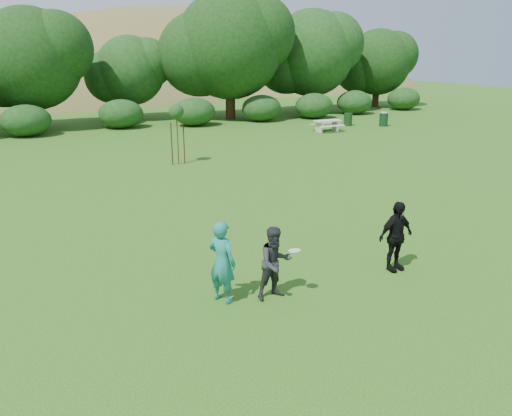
{
  "coord_description": "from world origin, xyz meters",
  "views": [
    {
      "loc": [
        -5.73,
        -8.71,
        5.25
      ],
      "look_at": [
        0.0,
        3.0,
        1.1
      ],
      "focal_mm": 35.0,
      "sensor_mm": 36.0,
      "label": 1
    }
  ],
  "objects": [
    {
      "name": "tree_row",
      "position": [
        3.23,
        28.68,
        4.87
      ],
      "size": [
        53.92,
        10.38,
        9.62
      ],
      "color": "#3A2616",
      "rests_on": "ground"
    },
    {
      "name": "player_grey",
      "position": [
        -0.98,
        0.05,
        0.83
      ],
      "size": [
        0.82,
        0.65,
        1.65
      ],
      "primitive_type": "imported",
      "rotation": [
        0.0,
        0.0,
        0.03
      ],
      "color": "#28282B",
      "rests_on": "ground"
    },
    {
      "name": "sapling",
      "position": [
        1.24,
        13.97,
        2.42
      ],
      "size": [
        0.7,
        0.7,
        2.85
      ],
      "color": "#382416",
      "rests_on": "ground"
    },
    {
      "name": "frisbee",
      "position": [
        -0.61,
        -0.14,
        1.12
      ],
      "size": [
        0.27,
        0.27,
        0.07
      ],
      "color": "white",
      "rests_on": "ground"
    },
    {
      "name": "player_teal",
      "position": [
        -2.08,
        0.41,
        0.92
      ],
      "size": [
        0.71,
        0.8,
        1.84
      ],
      "primitive_type": "imported",
      "rotation": [
        0.0,
        0.0,
        2.09
      ],
      "color": "#1B7A6F",
      "rests_on": "ground"
    },
    {
      "name": "hillside",
      "position": [
        -0.56,
        68.45,
        -11.97
      ],
      "size": [
        150.0,
        72.0,
        52.0
      ],
      "color": "olive",
      "rests_on": "ground"
    },
    {
      "name": "player_black",
      "position": [
        2.37,
        0.04,
        0.89
      ],
      "size": [
        1.07,
        0.5,
        1.77
      ],
      "primitive_type": "imported",
      "rotation": [
        0.0,
        0.0,
        0.07
      ],
      "color": "black",
      "rests_on": "ground"
    },
    {
      "name": "ground",
      "position": [
        0.0,
        0.0,
        0.0
      ],
      "size": [
        120.0,
        120.0,
        0.0
      ],
      "primitive_type": "plane",
      "color": "#19470C",
      "rests_on": "ground"
    },
    {
      "name": "trash_can_lidded",
      "position": [
        18.25,
        19.49,
        0.54
      ],
      "size": [
        0.6,
        0.6,
        1.05
      ],
      "color": "#13341C",
      "rests_on": "ground"
    },
    {
      "name": "trash_can_near",
      "position": [
        16.09,
        20.8,
        0.45
      ],
      "size": [
        0.6,
        0.6,
        0.9
      ],
      "primitive_type": "cylinder",
      "color": "#143817",
      "rests_on": "ground"
    },
    {
      "name": "picnic_table",
      "position": [
        13.25,
        19.19,
        0.52
      ],
      "size": [
        1.8,
        1.48,
        0.76
      ],
      "color": "beige",
      "rests_on": "ground"
    }
  ]
}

